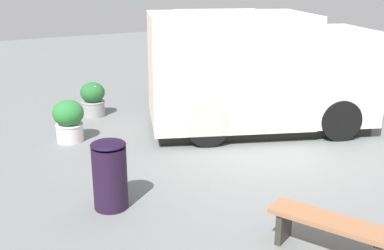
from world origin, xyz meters
name	(u,v)px	position (x,y,z in m)	size (l,w,h in m)	color
ground_plane	(278,147)	(0.00, 0.00, 0.00)	(40.00, 40.00, 0.00)	slate
food_truck	(255,74)	(-0.36, -1.25, 1.23)	(5.24, 4.22, 2.54)	#F8DCD2
planter_flowering_near	(69,120)	(3.45, -2.51, 0.46)	(0.63, 0.63, 0.87)	beige
planter_flowering_far	(93,99)	(2.40, -4.03, 0.43)	(0.59, 0.59, 0.84)	gray
plaza_bench	(330,229)	(2.01, 3.21, 0.36)	(0.96, 1.51, 0.49)	#986543
trash_bin	(110,174)	(3.81, 0.67, 0.53)	(0.51, 0.51, 1.04)	black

